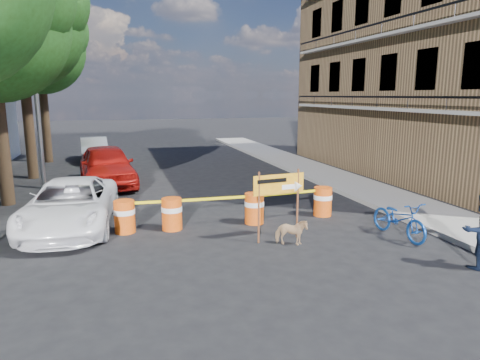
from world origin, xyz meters
TOP-DOWN VIEW (x-y plane):
  - ground at (0.00, 0.00)m, footprint 120.00×120.00m
  - sidewalk_east at (6.20, 6.00)m, footprint 2.40×40.00m
  - apartment_building at (12.00, 8.00)m, footprint 8.00×16.00m
  - tree_mid_b at (-6.73, 12.00)m, footprint 5.67×5.40m
  - tree_far at (-6.74, 17.00)m, footprint 5.04×4.80m
  - streetlamp at (-5.93, 9.50)m, footprint 1.25×0.18m
  - barrel_far_left at (-3.00, 2.69)m, footprint 0.58×0.58m
  - barrel_mid_left at (-1.72, 2.59)m, footprint 0.58×0.58m
  - barrel_mid_right at (0.69, 2.51)m, footprint 0.58×0.58m
  - barrel_far_right at (3.00, 2.70)m, footprint 0.58×0.58m
  - detour_sign at (1.01, 0.94)m, footprint 1.43×0.30m
  - bicycle at (3.97, 0.23)m, footprint 0.77×1.08m
  - dog at (0.99, 0.46)m, footprint 0.88×0.64m
  - suv_white at (-4.44, 3.50)m, footprint 2.68×5.10m
  - sedan_red at (-3.53, 9.41)m, footprint 2.61×5.18m
  - sedan_silver at (-4.32, 16.74)m, footprint 1.72×4.17m

SIDE VIEW (x-z plane):
  - ground at x=0.00m, z-range 0.00..0.00m
  - sidewalk_east at x=6.20m, z-range 0.00..0.15m
  - dog at x=0.99m, z-range 0.00..0.68m
  - barrel_far_left at x=-3.00m, z-range 0.02..0.92m
  - barrel_mid_left at x=-1.72m, z-range 0.02..0.92m
  - barrel_mid_right at x=0.69m, z-range 0.02..0.92m
  - barrel_far_right at x=3.00m, z-range 0.02..0.92m
  - sedan_silver at x=-4.32m, z-range 0.00..1.34m
  - suv_white at x=-4.44m, z-range 0.00..1.37m
  - sedan_red at x=-3.53m, z-range 0.00..1.69m
  - bicycle at x=3.97m, z-range 0.00..1.93m
  - detour_sign at x=1.01m, z-range 0.43..2.28m
  - streetlamp at x=-5.93m, z-range 0.38..8.38m
  - apartment_building at x=12.00m, z-range 0.00..12.00m
  - tree_far at x=-6.74m, z-range 1.80..10.64m
  - tree_mid_b at x=-6.73m, z-range 1.90..11.53m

